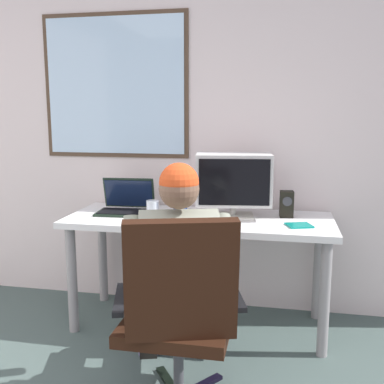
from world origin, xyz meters
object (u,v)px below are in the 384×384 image
object	(u,v)px
desk	(199,231)
crt_monitor	(233,180)
laptop	(126,203)
wine_glass	(153,207)
coffee_mug	(180,213)
desk_speaker	(287,204)
cd_case	(299,225)
office_chair	(180,307)
person_seated	(178,272)

from	to	relation	value
desk	crt_monitor	world-z (taller)	crt_monitor
laptop	crt_monitor	bearing A→B (deg)	-1.97
wine_glass	coffee_mug	xyz separation A→B (m)	(0.17, 0.02, -0.04)
desk_speaker	cd_case	bearing A→B (deg)	-72.07
desk	office_chair	xyz separation A→B (m)	(0.08, -0.93, -0.11)
laptop	coffee_mug	distance (m)	0.46
crt_monitor	wine_glass	size ratio (longest dim) A/B	3.89
desk	wine_glass	bearing A→B (deg)	-149.49
wine_glass	coffee_mug	size ratio (longest dim) A/B	1.26
person_seated	laptop	world-z (taller)	person_seated
laptop	desk_speaker	world-z (taller)	laptop
wine_glass	coffee_mug	bearing A→B (deg)	5.09
desk	office_chair	size ratio (longest dim) A/B	1.75
laptop	coffee_mug	bearing A→B (deg)	-25.02
crt_monitor	coffee_mug	world-z (taller)	crt_monitor
desk_speaker	desk	bearing A→B (deg)	-168.18
crt_monitor	office_chair	bearing A→B (deg)	-97.92
person_seated	desk_speaker	world-z (taller)	person_seated
desk	person_seated	xyz separation A→B (m)	(0.02, -0.68, -0.03)
wine_glass	cd_case	bearing A→B (deg)	2.57
desk	coffee_mug	world-z (taller)	coffee_mug
wine_glass	person_seated	bearing A→B (deg)	-61.70
cd_case	person_seated	bearing A→B (deg)	-137.42
office_chair	crt_monitor	distance (m)	1.07
desk	cd_case	bearing A→B (deg)	-10.51
office_chair	laptop	bearing A→B (deg)	121.05
desk	person_seated	distance (m)	0.68
laptop	desk_speaker	bearing A→B (deg)	3.22
desk_speaker	cd_case	xyz separation A→B (m)	(0.08, -0.23, -0.08)
person_seated	office_chair	bearing A→B (deg)	-75.44
person_seated	crt_monitor	xyz separation A→B (m)	(0.20, 0.71, 0.37)
office_chair	crt_monitor	world-z (taller)	crt_monitor
office_chair	cd_case	distance (m)	1.00
desk	wine_glass	distance (m)	0.36
crt_monitor	laptop	xyz separation A→B (m)	(-0.73, 0.03, -0.18)
office_chair	desk_speaker	bearing A→B (deg)	65.81
desk	coffee_mug	xyz separation A→B (m)	(-0.09, -0.14, 0.15)
desk	cd_case	world-z (taller)	cd_case
desk_speaker	coffee_mug	xyz separation A→B (m)	(-0.64, -0.26, -0.03)
desk	laptop	world-z (taller)	laptop
desk	desk_speaker	bearing A→B (deg)	11.82
desk	desk_speaker	world-z (taller)	desk_speaker
coffee_mug	cd_case	bearing A→B (deg)	1.96
desk	cd_case	size ratio (longest dim) A/B	9.70
crt_monitor	coffee_mug	distance (m)	0.40
person_seated	coffee_mug	xyz separation A→B (m)	(-0.11, 0.54, 0.18)
wine_glass	desk_speaker	xyz separation A→B (m)	(0.82, 0.27, -0.00)
desk	office_chair	world-z (taller)	office_chair
laptop	wine_glass	size ratio (longest dim) A/B	2.87
laptop	coffee_mug	world-z (taller)	laptop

